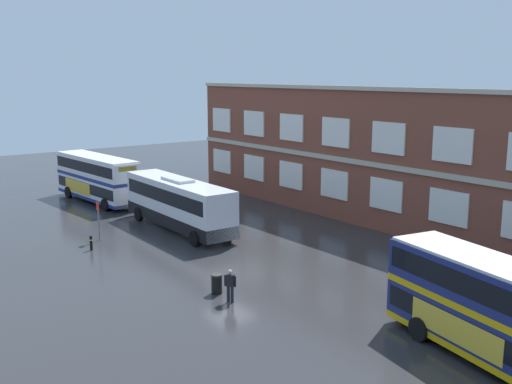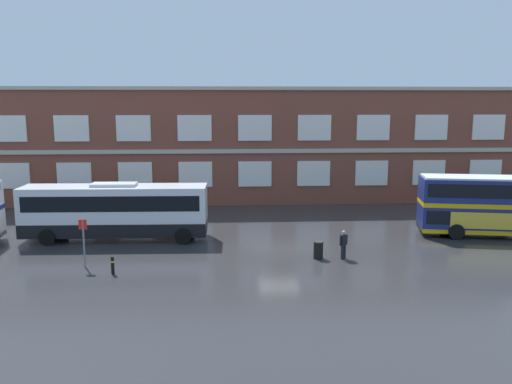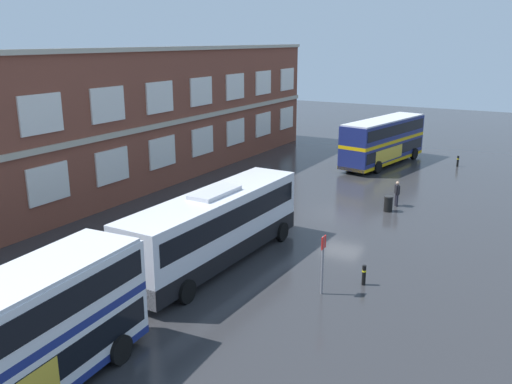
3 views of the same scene
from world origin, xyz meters
TOP-DOWN VIEW (x-y plane):
  - ground_plane at (0.00, 2.00)m, footprint 120.00×120.00m
  - brick_terminal_building at (-0.73, 17.98)m, footprint 46.56×8.19m
  - double_decker_middle at (15.47, 2.14)m, footprint 11.29×4.58m
  - touring_coach at (-10.57, 2.78)m, footprint 12.06×3.09m
  - waiting_passenger at (3.51, -2.41)m, footprint 0.58×0.45m
  - bus_stand_flag at (-11.12, -3.11)m, footprint 0.44×0.10m
  - station_litter_bin at (2.07, -2.26)m, footprint 0.60×0.60m
  - safety_bollard_west at (17.83, -3.92)m, footprint 0.19×0.19m
  - safety_bollard_east at (-9.33, -4.42)m, footprint 0.19×0.19m

SIDE VIEW (x-z plane):
  - ground_plane at x=0.00m, z-range 0.00..0.00m
  - safety_bollard_west at x=17.83m, z-range 0.02..0.97m
  - safety_bollard_east at x=-9.33m, z-range 0.02..0.97m
  - station_litter_bin at x=2.07m, z-range 0.01..1.04m
  - waiting_passenger at x=3.51m, z-range 0.08..1.78m
  - bus_stand_flag at x=-11.12m, z-range 0.29..2.99m
  - touring_coach at x=-10.57m, z-range 0.01..3.81m
  - double_decker_middle at x=15.47m, z-range 0.11..4.18m
  - brick_terminal_building at x=-0.73m, z-range -0.15..10.16m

